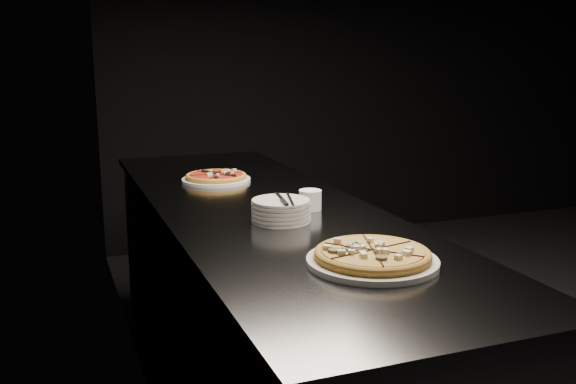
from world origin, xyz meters
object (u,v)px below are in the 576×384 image
object	(u,v)px
pizza_mushroom	(372,257)
ramekin	(310,199)
plate_stack	(281,210)
cutlery	(285,200)
counter	(264,324)
pizza_tomato	(216,177)

from	to	relation	value
pizza_mushroom	ramekin	size ratio (longest dim) A/B	4.64
plate_stack	ramekin	xyz separation A→B (m)	(0.15, 0.11, 0.00)
cutlery	pizza_mushroom	bearing A→B (deg)	-73.75
plate_stack	cutlery	distance (m)	0.04
counter	plate_stack	xyz separation A→B (m)	(-0.01, -0.23, 0.49)
cutlery	ramekin	world-z (taller)	cutlery
plate_stack	cutlery	world-z (taller)	cutlery
counter	ramekin	xyz separation A→B (m)	(0.13, -0.12, 0.50)
counter	pizza_mushroom	world-z (taller)	pizza_mushroom
ramekin	pizza_tomato	bearing A→B (deg)	107.00
plate_stack	ramekin	distance (m)	0.18
pizza_tomato	plate_stack	world-z (taller)	plate_stack
pizza_mushroom	plate_stack	size ratio (longest dim) A/B	1.93
plate_stack	ramekin	world-z (taller)	plate_stack
pizza_mushroom	cutlery	size ratio (longest dim) A/B	1.86
plate_stack	pizza_tomato	bearing A→B (deg)	92.74
ramekin	plate_stack	bearing A→B (deg)	-143.57
pizza_tomato	plate_stack	distance (m)	0.71
pizza_mushroom	cutlery	world-z (taller)	cutlery
pizza_tomato	ramekin	distance (m)	0.62
counter	ramekin	world-z (taller)	ramekin
counter	cutlery	world-z (taller)	cutlery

